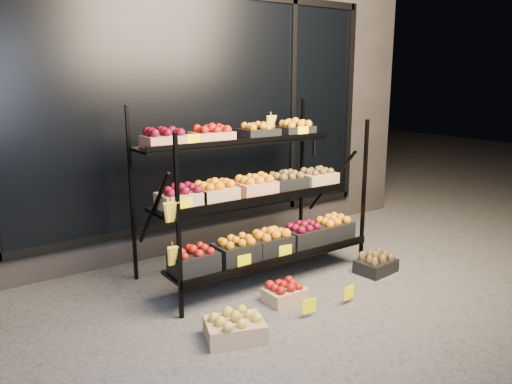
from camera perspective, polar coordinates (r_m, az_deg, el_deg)
ground at (r=4.56m, az=4.40°, el=-11.63°), size 24.00×24.00×0.00m
building at (r=6.37m, az=-10.46°, el=11.43°), size 6.00×2.08×3.50m
display_rack at (r=4.75m, az=-0.12°, el=-0.53°), size 2.18×1.02×1.66m
tag_floor_a at (r=4.16m, az=6.07°, el=-13.31°), size 0.13×0.01×0.12m
tag_floor_b at (r=4.44m, az=10.55°, el=-11.70°), size 0.13×0.01×0.12m
floor_crate_left at (r=3.82m, az=-2.44°, el=-15.13°), size 0.51×0.44×0.21m
floor_crate_midright at (r=4.41m, az=3.30°, el=-11.34°), size 0.34×0.26×0.18m
floor_crate_right at (r=5.14m, az=13.55°, el=-7.95°), size 0.41×0.32×0.20m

